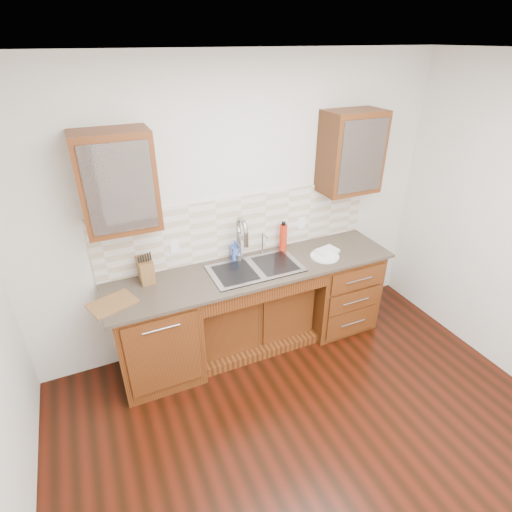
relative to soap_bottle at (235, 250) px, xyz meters
name	(u,v)px	position (x,y,z in m)	size (l,w,h in m)	color
ground	(333,467)	(0.09, -1.67, -1.05)	(4.00, 3.50, 0.10)	#330E05
ceiling	(397,42)	(0.09, -1.67, 1.75)	(4.00, 3.50, 0.10)	white
wall_back	(239,209)	(0.09, 0.13, 0.35)	(4.00, 0.10, 2.70)	silver
base_cabinet_left	(157,335)	(-0.86, -0.23, -0.56)	(0.70, 0.62, 0.88)	#593014
base_cabinet_center	(251,311)	(0.09, -0.14, -0.65)	(1.20, 0.44, 0.70)	#593014
base_cabinet_right	(336,287)	(1.04, -0.23, -0.56)	(0.70, 0.62, 0.88)	#593014
countertop	(255,270)	(0.09, -0.24, -0.11)	(2.70, 0.65, 0.03)	#84705B
backsplash	(241,226)	(0.09, 0.07, 0.20)	(2.70, 0.02, 0.59)	beige
sink	(256,277)	(0.09, -0.26, -0.18)	(0.84, 0.46, 0.19)	#9E9EA5
faucet	(239,240)	(0.02, -0.03, 0.11)	(0.04, 0.04, 0.40)	#999993
filter_tap	(262,243)	(0.27, -0.02, 0.03)	(0.02, 0.02, 0.24)	#999993
upper_cabinet_left	(117,182)	(-0.96, -0.09, 0.82)	(0.55, 0.34, 0.75)	#593014
upper_cabinet_right	(351,152)	(1.14, -0.09, 0.82)	(0.55, 0.34, 0.75)	#593014
outlet_left	(175,247)	(-0.56, 0.06, 0.12)	(0.08, 0.01, 0.12)	white
outlet_right	(301,223)	(0.74, 0.06, 0.12)	(0.08, 0.01, 0.12)	white
soap_bottle	(235,250)	(0.00, 0.00, 0.00)	(0.08, 0.09, 0.19)	blue
water_bottle	(283,238)	(0.49, -0.02, 0.04)	(0.07, 0.07, 0.27)	red
plate	(325,256)	(0.79, -0.32, -0.09)	(0.28, 0.28, 0.02)	silver
dish_towel	(327,251)	(0.85, -0.28, -0.06)	(0.20, 0.15, 0.03)	silver
knife_block	(146,270)	(-0.84, -0.04, 0.01)	(0.12, 0.19, 0.21)	olive
cutting_board	(112,304)	(-1.16, -0.29, -0.09)	(0.35, 0.25, 0.02)	brown
cup_left_a	(104,190)	(-1.05, -0.09, 0.78)	(0.14, 0.14, 0.11)	white
cup_left_b	(132,187)	(-0.85, -0.09, 0.77)	(0.10, 0.10, 0.09)	silver
cup_right_a	(341,159)	(1.04, -0.09, 0.77)	(0.11, 0.11, 0.09)	white
cup_right_b	(361,156)	(1.27, -0.09, 0.77)	(0.11, 0.11, 0.10)	white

